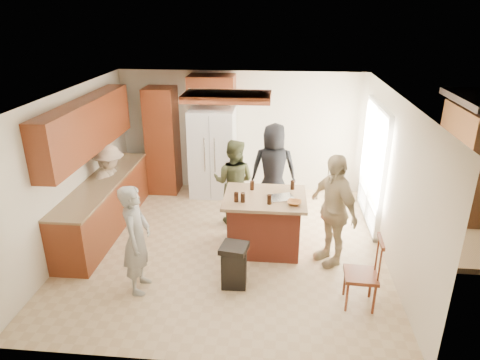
# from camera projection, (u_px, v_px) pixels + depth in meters

# --- Properties ---
(room_shell) EXTENTS (8.00, 5.20, 5.00)m
(room_shell) POSITION_uv_depth(u_px,v_px,m) (473.00, 171.00, 7.87)
(room_shell) COLOR tan
(room_shell) RESTS_ON ground
(person_front_left) EXTENTS (0.44, 0.59, 1.56)m
(person_front_left) POSITION_uv_depth(u_px,v_px,m) (137.00, 239.00, 5.73)
(person_front_left) COLOR gray
(person_front_left) RESTS_ON ground
(person_behind_left) EXTENTS (0.83, 0.59, 1.57)m
(person_behind_left) POSITION_uv_depth(u_px,v_px,m) (234.00, 182.00, 7.58)
(person_behind_left) COLOR #393D23
(person_behind_left) RESTS_ON ground
(person_behind_right) EXTENTS (0.86, 0.57, 1.73)m
(person_behind_right) POSITION_uv_depth(u_px,v_px,m) (274.00, 169.00, 7.95)
(person_behind_right) COLOR black
(person_behind_right) RESTS_ON ground
(person_side_right) EXTENTS (0.97, 1.15, 1.75)m
(person_side_right) POSITION_uv_depth(u_px,v_px,m) (333.00, 210.00, 6.35)
(person_side_right) COLOR tan
(person_side_right) RESTS_ON ground
(person_counter) EXTENTS (0.72, 1.04, 1.47)m
(person_counter) POSITION_uv_depth(u_px,v_px,m) (111.00, 185.00, 7.58)
(person_counter) COLOR tan
(person_counter) RESTS_ON ground
(left_cabinetry) EXTENTS (0.64, 3.00, 2.30)m
(left_cabinetry) POSITION_uv_depth(u_px,v_px,m) (99.00, 179.00, 7.26)
(left_cabinetry) COLOR maroon
(left_cabinetry) RESTS_ON ground
(back_wall_units) EXTENTS (1.80, 0.60, 2.45)m
(back_wall_units) POSITION_uv_depth(u_px,v_px,m) (175.00, 128.00, 8.68)
(back_wall_units) COLOR maroon
(back_wall_units) RESTS_ON ground
(refrigerator) EXTENTS (0.90, 0.76, 1.80)m
(refrigerator) POSITION_uv_depth(u_px,v_px,m) (213.00, 153.00, 8.72)
(refrigerator) COLOR white
(refrigerator) RESTS_ON ground
(kitchen_island) EXTENTS (1.28, 1.03, 0.93)m
(kitchen_island) POSITION_uv_depth(u_px,v_px,m) (264.00, 222.00, 6.84)
(kitchen_island) COLOR #9B3C28
(kitchen_island) RESTS_ON ground
(island_items) EXTENTS (1.03, 0.73, 0.15)m
(island_items) POSITION_uv_depth(u_px,v_px,m) (275.00, 197.00, 6.54)
(island_items) COLOR silver
(island_items) RESTS_ON kitchen_island
(trash_bin) EXTENTS (0.42, 0.42, 0.63)m
(trash_bin) POSITION_uv_depth(u_px,v_px,m) (234.00, 265.00, 5.99)
(trash_bin) COLOR black
(trash_bin) RESTS_ON ground
(spindle_chair) EXTENTS (0.44, 0.44, 0.99)m
(spindle_chair) POSITION_uv_depth(u_px,v_px,m) (363.00, 275.00, 5.53)
(spindle_chair) COLOR maroon
(spindle_chair) RESTS_ON ground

